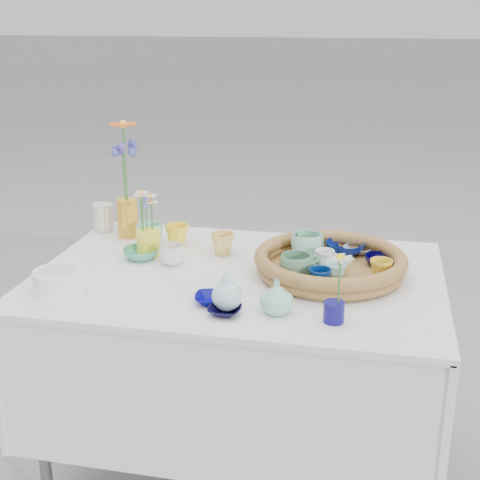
% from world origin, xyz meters
% --- Properties ---
extents(ground, '(80.00, 80.00, 0.00)m').
position_xyz_m(ground, '(0.00, 0.00, 0.00)').
color(ground, gray).
extents(display_table, '(1.26, 0.86, 0.77)m').
position_xyz_m(display_table, '(0.00, 0.00, 0.00)').
color(display_table, silver).
rests_on(display_table, ground).
extents(wicker_tray, '(0.47, 0.47, 0.08)m').
position_xyz_m(wicker_tray, '(0.28, 0.05, 0.80)').
color(wicker_tray, brown).
rests_on(wicker_tray, display_table).
extents(tray_ceramic_0, '(0.14, 0.14, 0.04)m').
position_xyz_m(tray_ceramic_0, '(0.32, 0.20, 0.80)').
color(tray_ceramic_0, '#051353').
rests_on(tray_ceramic_0, wicker_tray).
extents(tray_ceramic_1, '(0.11, 0.11, 0.03)m').
position_xyz_m(tray_ceramic_1, '(0.43, 0.12, 0.80)').
color(tray_ceramic_1, '#040035').
rests_on(tray_ceramic_1, wicker_tray).
extents(tray_ceramic_2, '(0.09, 0.09, 0.06)m').
position_xyz_m(tray_ceramic_2, '(0.43, -0.00, 0.81)').
color(tray_ceramic_2, gold).
rests_on(tray_ceramic_2, wicker_tray).
extents(tray_ceramic_3, '(0.15, 0.15, 0.03)m').
position_xyz_m(tray_ceramic_3, '(0.26, 0.02, 0.80)').
color(tray_ceramic_3, '#427357').
rests_on(tray_ceramic_3, wicker_tray).
extents(tray_ceramic_4, '(0.11, 0.11, 0.08)m').
position_xyz_m(tray_ceramic_4, '(0.19, -0.05, 0.82)').
color(tray_ceramic_4, '#528062').
rests_on(tray_ceramic_4, wicker_tray).
extents(tray_ceramic_5, '(0.14, 0.14, 0.03)m').
position_xyz_m(tray_ceramic_5, '(0.19, 0.07, 0.80)').
color(tray_ceramic_5, '#A2C8B6').
rests_on(tray_ceramic_5, wicker_tray).
extents(tray_ceramic_6, '(0.13, 0.13, 0.08)m').
position_xyz_m(tray_ceramic_6, '(0.19, 0.15, 0.82)').
color(tray_ceramic_6, '#8EC6B4').
rests_on(tray_ceramic_6, wicker_tray).
extents(tray_ceramic_7, '(0.08, 0.08, 0.06)m').
position_xyz_m(tray_ceramic_7, '(0.26, 0.07, 0.81)').
color(tray_ceramic_7, white).
rests_on(tray_ceramic_7, wicker_tray).
extents(tray_ceramic_8, '(0.13, 0.13, 0.02)m').
position_xyz_m(tray_ceramic_8, '(0.36, 0.23, 0.79)').
color(tray_ceramic_8, '#91A9CD').
rests_on(tray_ceramic_8, wicker_tray).
extents(tray_ceramic_9, '(0.08, 0.08, 0.06)m').
position_xyz_m(tray_ceramic_9, '(0.26, -0.11, 0.81)').
color(tray_ceramic_9, '#041E57').
rests_on(tray_ceramic_9, wicker_tray).
extents(tray_ceramic_10, '(0.11, 0.11, 0.02)m').
position_xyz_m(tray_ceramic_10, '(0.18, -0.04, 0.80)').
color(tray_ceramic_10, '#DECB80').
rests_on(tray_ceramic_10, wicker_tray).
extents(tray_ceramic_11, '(0.09, 0.09, 0.06)m').
position_xyz_m(tray_ceramic_11, '(0.30, -0.05, 0.81)').
color(tray_ceramic_11, '#95D2CB').
rests_on(tray_ceramic_11, wicker_tray).
extents(tray_ceramic_12, '(0.12, 0.12, 0.07)m').
position_xyz_m(tray_ceramic_12, '(0.20, 0.17, 0.82)').
color(tray_ceramic_12, '#5FA668').
rests_on(tray_ceramic_12, wicker_tray).
extents(loose_ceramic_0, '(0.11, 0.11, 0.08)m').
position_xyz_m(loose_ceramic_0, '(-0.27, 0.21, 0.80)').
color(loose_ceramic_0, yellow).
rests_on(loose_ceramic_0, display_table).
extents(loose_ceramic_1, '(0.10, 0.10, 0.07)m').
position_xyz_m(loose_ceramic_1, '(-0.09, 0.16, 0.80)').
color(loose_ceramic_1, '#E7BB5B').
rests_on(loose_ceramic_1, display_table).
extents(loose_ceramic_2, '(0.15, 0.15, 0.04)m').
position_xyz_m(loose_ceramic_2, '(-0.35, 0.06, 0.78)').
color(loose_ceramic_2, '#3D9672').
rests_on(loose_ceramic_2, display_table).
extents(loose_ceramic_3, '(0.10, 0.10, 0.07)m').
position_xyz_m(loose_ceramic_3, '(-0.23, 0.04, 0.80)').
color(loose_ceramic_3, white).
rests_on(loose_ceramic_3, display_table).
extents(loose_ceramic_4, '(0.11, 0.11, 0.02)m').
position_xyz_m(loose_ceramic_4, '(-0.03, -0.23, 0.78)').
color(loose_ceramic_4, '#010077').
rests_on(loose_ceramic_4, display_table).
extents(loose_ceramic_5, '(0.10, 0.10, 0.07)m').
position_xyz_m(loose_ceramic_5, '(-0.37, 0.21, 0.80)').
color(loose_ceramic_5, '#92E1BA').
rests_on(loose_ceramic_5, display_table).
extents(loose_ceramic_6, '(0.10, 0.10, 0.02)m').
position_xyz_m(loose_ceramic_6, '(0.03, -0.30, 0.78)').
color(loose_ceramic_6, black).
rests_on(loose_ceramic_6, display_table).
extents(fluted_bowl, '(0.16, 0.16, 0.07)m').
position_xyz_m(fluted_bowl, '(-0.48, -0.27, 0.80)').
color(fluted_bowl, white).
rests_on(fluted_bowl, display_table).
extents(bud_vase_paleblue, '(0.10, 0.10, 0.13)m').
position_xyz_m(bud_vase_paleblue, '(0.03, -0.27, 0.83)').
color(bud_vase_paleblue, '#AED9DE').
rests_on(bud_vase_paleblue, display_table).
extents(bud_vase_seafoam, '(0.11, 0.11, 0.10)m').
position_xyz_m(bud_vase_seafoam, '(0.16, -0.26, 0.81)').
color(bud_vase_seafoam, '#86C9B2').
rests_on(bud_vase_seafoam, display_table).
extents(bud_vase_cobalt, '(0.07, 0.07, 0.06)m').
position_xyz_m(bud_vase_cobalt, '(0.32, -0.28, 0.79)').
color(bud_vase_cobalt, '#0F0A5C').
rests_on(bud_vase_cobalt, display_table).
extents(single_daisy, '(0.11, 0.11, 0.14)m').
position_xyz_m(single_daisy, '(0.33, -0.28, 0.88)').
color(single_daisy, silver).
rests_on(single_daisy, bud_vase_cobalt).
extents(tall_vase_yellow, '(0.08, 0.08, 0.14)m').
position_xyz_m(tall_vase_yellow, '(-0.47, 0.27, 0.84)').
color(tall_vase_yellow, gold).
rests_on(tall_vase_yellow, display_table).
extents(gerbera, '(0.14, 0.14, 0.29)m').
position_xyz_m(gerbera, '(-0.46, 0.26, 1.04)').
color(gerbera, '#FF6115').
rests_on(gerbera, tall_vase_yellow).
extents(hydrangea, '(0.08, 0.08, 0.25)m').
position_xyz_m(hydrangea, '(-0.48, 0.28, 1.00)').
color(hydrangea, '#494AA3').
rests_on(hydrangea, tall_vase_yellow).
extents(white_pitcher, '(0.12, 0.09, 0.10)m').
position_xyz_m(white_pitcher, '(-0.59, 0.32, 0.82)').
color(white_pitcher, silver).
rests_on(white_pitcher, display_table).
extents(daisy_cup, '(0.10, 0.10, 0.09)m').
position_xyz_m(daisy_cup, '(-0.33, 0.10, 0.81)').
color(daisy_cup, yellow).
rests_on(daisy_cup, display_table).
extents(daisy_posy, '(0.08, 0.08, 0.13)m').
position_xyz_m(daisy_posy, '(-0.34, 0.10, 0.92)').
color(daisy_posy, white).
rests_on(daisy_posy, daisy_cup).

